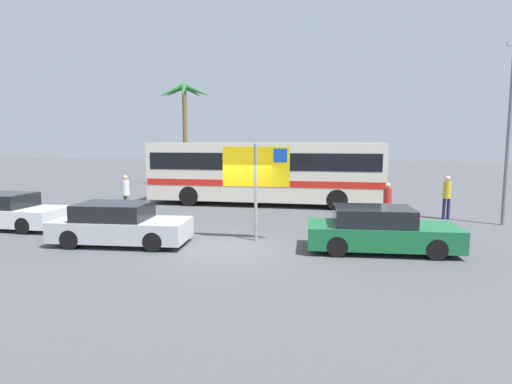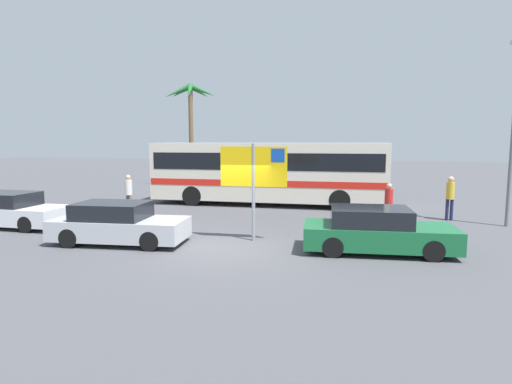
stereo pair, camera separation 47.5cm
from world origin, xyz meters
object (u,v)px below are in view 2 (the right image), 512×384
Objects in this scene: ferry_sign at (255,171)px; car_silver at (118,224)px; pedestrian_crossing_lot at (129,191)px; bus_front_coach at (268,170)px; pedestrian_near_sign at (450,194)px; car_green at (376,231)px; car_white at (10,210)px; pedestrian_by_bus at (389,200)px.

ferry_sign reaches higher than car_silver.
car_silver is at bearing 44.09° from pedestrian_crossing_lot.
car_silver is (-3.12, -9.25, -1.15)m from bus_front_coach.
pedestrian_crossing_lot is 0.96× the size of pedestrian_near_sign.
pedestrian_crossing_lot is (-6.73, 3.90, -1.28)m from ferry_sign.
car_silver is 2.37× the size of pedestrian_near_sign.
bus_front_coach reaches higher than car_green.
car_silver is at bearing 112.10° from pedestrian_near_sign.
car_white is at bearing 172.85° from car_green.
car_green is at bearing -119.07° from pedestrian_by_bus.
bus_front_coach is at bearing 42.84° from car_white.
bus_front_coach is 8.04m from ferry_sign.
pedestrian_by_bus is at bearing 26.04° from car_silver.
car_silver and car_green have the same top height.
bus_front_coach reaches higher than car_white.
pedestrian_crossing_lot is at bearing -144.38° from bus_front_coach.
bus_front_coach is 9.95m from car_green.
car_silver is at bearing -169.71° from pedestrian_by_bus.
car_white is (-9.69, 0.19, -1.69)m from ferry_sign.
bus_front_coach reaches higher than pedestrian_crossing_lot.
car_green is at bearing -2.67° from car_white.
bus_front_coach is 6.75× the size of pedestrian_crossing_lot.
bus_front_coach is 3.71× the size of ferry_sign.
car_green is (8.04, 0.67, 0.00)m from car_silver.
car_white is at bearing 177.38° from ferry_sign.
ferry_sign reaches higher than car_green.
bus_front_coach is at bearing 116.15° from car_green.
pedestrian_crossing_lot is 13.88m from pedestrian_near_sign.
ferry_sign reaches higher than pedestrian_crossing_lot.
pedestrian_crossing_lot reaches higher than car_silver.
pedestrian_near_sign reaches higher than car_green.
ferry_sign is 9.84m from car_white.
car_silver is 10.13m from pedestrian_by_bus.
car_green is at bearing 0.68° from car_silver.
car_silver is 2.65× the size of pedestrian_by_bus.
ferry_sign is 1.82× the size of pedestrian_crossing_lot.
car_white is (-13.51, 0.82, -0.00)m from car_green.
bus_front_coach is at bearing 96.35° from ferry_sign.
ferry_sign is at bearing 78.21° from pedestrian_crossing_lot.
pedestrian_by_bus is (11.27, -0.12, -0.08)m from pedestrian_crossing_lot.
car_green is 2.44× the size of pedestrian_near_sign.
bus_front_coach is 9.83m from car_silver.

